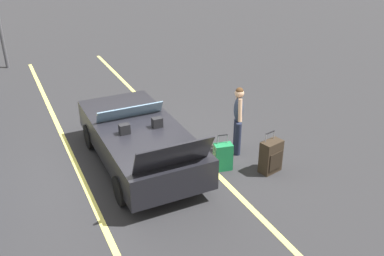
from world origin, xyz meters
The scene contains 7 objects.
ground_plane centered at (0.00, 0.00, 0.00)m, with size 80.00×80.00×0.00m, color #28282B.
lot_line_near centered at (0.00, -1.35, 0.00)m, with size 18.00×0.12×0.01m, color #EAE066.
lot_line_mid centered at (0.00, 1.35, 0.00)m, with size 18.00×0.12×0.01m, color #EAE066.
convertible_car centered at (0.20, 0.00, 0.59)m, with size 4.20×1.85×1.51m.
suitcase_large_black centered at (-1.57, -2.47, 0.37)m, with size 0.39×0.53×0.94m.
suitcase_medium_bright centered at (-1.03, -1.57, 0.31)m, with size 0.32×0.44×0.83m.
traveler_person centered at (-0.51, -2.25, 0.93)m, with size 0.59×0.33×1.65m.
Camera 1 is at (-7.88, 2.54, 4.92)m, focal length 38.91 mm.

